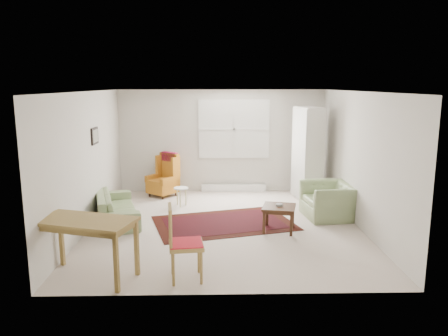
{
  "coord_description": "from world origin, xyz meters",
  "views": [
    {
      "loc": [
        -0.19,
        -7.89,
        2.63
      ],
      "look_at": [
        0.0,
        0.3,
        1.05
      ],
      "focal_mm": 35.0,
      "sensor_mm": 36.0,
      "label": 1
    }
  ],
  "objects_px": {
    "sofa": "(116,202)",
    "wingback_chair": "(162,175)",
    "desk": "(87,249)",
    "coffee_table": "(279,218)",
    "armchair": "(329,197)",
    "cabinet": "(308,154)",
    "desk_chair": "(186,243)",
    "stool": "(181,197)"
  },
  "relations": [
    {
      "from": "stool",
      "to": "armchair",
      "type": "bearing_deg",
      "value": -16.54
    },
    {
      "from": "cabinet",
      "to": "wingback_chair",
      "type": "bearing_deg",
      "value": 164.05
    },
    {
      "from": "armchair",
      "to": "coffee_table",
      "type": "distance_m",
      "value": 1.39
    },
    {
      "from": "sofa",
      "to": "stool",
      "type": "bearing_deg",
      "value": -66.27
    },
    {
      "from": "stool",
      "to": "cabinet",
      "type": "xyz_separation_m",
      "value": [
        2.88,
        0.56,
        0.85
      ]
    },
    {
      "from": "coffee_table",
      "to": "cabinet",
      "type": "height_order",
      "value": "cabinet"
    },
    {
      "from": "armchair",
      "to": "desk_chair",
      "type": "xyz_separation_m",
      "value": [
        -2.67,
        -2.78,
        0.11
      ]
    },
    {
      "from": "cabinet",
      "to": "desk",
      "type": "distance_m",
      "value": 5.74
    },
    {
      "from": "stool",
      "to": "desk",
      "type": "bearing_deg",
      "value": -105.8
    },
    {
      "from": "cabinet",
      "to": "desk",
      "type": "bearing_deg",
      "value": -143.98
    },
    {
      "from": "armchair",
      "to": "stool",
      "type": "relative_size",
      "value": 2.54
    },
    {
      "from": "sofa",
      "to": "desk_chair",
      "type": "height_order",
      "value": "desk_chair"
    },
    {
      "from": "sofa",
      "to": "coffee_table",
      "type": "height_order",
      "value": "sofa"
    },
    {
      "from": "cabinet",
      "to": "armchair",
      "type": "bearing_deg",
      "value": -95.5
    },
    {
      "from": "coffee_table",
      "to": "stool",
      "type": "distance_m",
      "value": 2.55
    },
    {
      "from": "coffee_table",
      "to": "stool",
      "type": "bearing_deg",
      "value": 138.11
    },
    {
      "from": "coffee_table",
      "to": "stool",
      "type": "relative_size",
      "value": 1.38
    },
    {
      "from": "sofa",
      "to": "armchair",
      "type": "relative_size",
      "value": 1.77
    },
    {
      "from": "armchair",
      "to": "coffee_table",
      "type": "height_order",
      "value": "armchair"
    },
    {
      "from": "sofa",
      "to": "desk",
      "type": "height_order",
      "value": "desk"
    },
    {
      "from": "wingback_chair",
      "to": "coffee_table",
      "type": "distance_m",
      "value": 3.53
    },
    {
      "from": "desk_chair",
      "to": "desk",
      "type": "bearing_deg",
      "value": 79.92
    },
    {
      "from": "armchair",
      "to": "stool",
      "type": "distance_m",
      "value": 3.15
    },
    {
      "from": "armchair",
      "to": "desk",
      "type": "height_order",
      "value": "desk"
    },
    {
      "from": "armchair",
      "to": "cabinet",
      "type": "relative_size",
      "value": 0.5
    },
    {
      "from": "armchair",
      "to": "wingback_chair",
      "type": "relative_size",
      "value": 1.02
    },
    {
      "from": "desk",
      "to": "sofa",
      "type": "bearing_deg",
      "value": 93.67
    },
    {
      "from": "sofa",
      "to": "desk_chair",
      "type": "distance_m",
      "value": 3.08
    },
    {
      "from": "desk",
      "to": "desk_chair",
      "type": "height_order",
      "value": "desk_chair"
    },
    {
      "from": "armchair",
      "to": "desk_chair",
      "type": "bearing_deg",
      "value": -50.68
    },
    {
      "from": "armchair",
      "to": "stool",
      "type": "bearing_deg",
      "value": -113.29
    },
    {
      "from": "sofa",
      "to": "wingback_chair",
      "type": "height_order",
      "value": "wingback_chair"
    },
    {
      "from": "sofa",
      "to": "wingback_chair",
      "type": "xyz_separation_m",
      "value": [
        0.68,
        1.87,
        0.14
      ]
    },
    {
      "from": "sofa",
      "to": "cabinet",
      "type": "xyz_separation_m",
      "value": [
        4.06,
        1.57,
        0.69
      ]
    },
    {
      "from": "coffee_table",
      "to": "desk",
      "type": "xyz_separation_m",
      "value": [
        -2.91,
        -1.9,
        0.19
      ]
    },
    {
      "from": "coffee_table",
      "to": "cabinet",
      "type": "relative_size",
      "value": 0.27
    },
    {
      "from": "sofa",
      "to": "stool",
      "type": "xyz_separation_m",
      "value": [
        1.18,
        1.0,
        -0.17
      ]
    },
    {
      "from": "cabinet",
      "to": "desk_chair",
      "type": "bearing_deg",
      "value": -131.79
    },
    {
      "from": "cabinet",
      "to": "desk_chair",
      "type": "distance_m",
      "value": 4.97
    },
    {
      "from": "coffee_table",
      "to": "desk",
      "type": "bearing_deg",
      "value": -146.93
    },
    {
      "from": "sofa",
      "to": "desk",
      "type": "distance_m",
      "value": 2.6
    },
    {
      "from": "wingback_chair",
      "to": "stool",
      "type": "xyz_separation_m",
      "value": [
        0.51,
        -0.86,
        -0.31
      ]
    }
  ]
}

